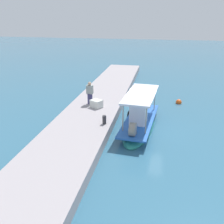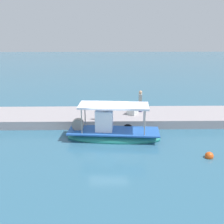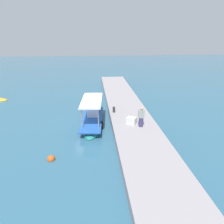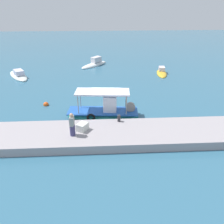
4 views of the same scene
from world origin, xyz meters
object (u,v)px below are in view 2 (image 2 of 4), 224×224
object	(u,v)px
fisherman_near_bollard	(140,102)
mooring_bollard	(96,116)
main_fishing_boat	(112,133)
marker_buoy	(209,156)
cargo_crate	(133,111)

from	to	relation	value
fisherman_near_bollard	mooring_bollard	world-z (taller)	fisherman_near_bollard
main_fishing_boat	fisherman_near_bollard	xyz separation A→B (m)	(-2.30, -3.99, 0.98)
fisherman_near_bollard	mooring_bollard	xyz separation A→B (m)	(3.41, 1.89, -0.50)
main_fishing_boat	fisherman_near_bollard	bearing A→B (deg)	-119.98
main_fishing_boat	marker_buoy	size ratio (longest dim) A/B	12.84
mooring_bollard	cargo_crate	xyz separation A→B (m)	(-2.76, -1.22, 0.00)
fisherman_near_bollard	cargo_crate	world-z (taller)	fisherman_near_bollard
cargo_crate	marker_buoy	distance (m)	7.28
marker_buoy	fisherman_near_bollard	bearing A→B (deg)	-64.61
fisherman_near_bollard	main_fishing_boat	bearing A→B (deg)	60.02
mooring_bollard	marker_buoy	distance (m)	8.28
fisherman_near_bollard	cargo_crate	size ratio (longest dim) A/B	2.14
main_fishing_boat	marker_buoy	xyz separation A→B (m)	(-5.52, 2.80, -0.34)
mooring_bollard	marker_buoy	size ratio (longest dim) A/B	1.10
mooring_bollard	cargo_crate	world-z (taller)	cargo_crate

